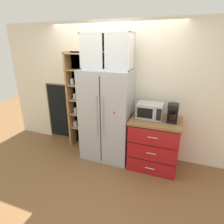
{
  "coord_description": "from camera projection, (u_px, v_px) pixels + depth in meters",
  "views": [
    {
      "loc": [
        1.24,
        -2.99,
        2.13
      ],
      "look_at": [
        0.1,
        0.04,
        0.95
      ],
      "focal_mm": 29.73,
      "sensor_mm": 36.0,
      "label": 1
    }
  ],
  "objects": [
    {
      "name": "ground_plane",
      "position": [
        107.0,
        156.0,
        3.77
      ],
      "size": [
        10.67,
        10.67,
        0.0
      ],
      "primitive_type": "plane",
      "color": "brown"
    },
    {
      "name": "wall_back_cream",
      "position": [
        114.0,
        90.0,
        3.69
      ],
      "size": [
        4.97,
        0.1,
        2.55
      ],
      "primitive_type": "cube",
      "color": "silver",
      "rests_on": "ground"
    },
    {
      "name": "refrigerator",
      "position": [
        107.0,
        116.0,
        3.51
      ],
      "size": [
        0.92,
        0.65,
        1.72
      ],
      "color": "#ADAFB5",
      "rests_on": "ground"
    },
    {
      "name": "pantry_shelf_column",
      "position": [
        80.0,
        101.0,
        3.92
      ],
      "size": [
        0.49,
        0.27,
        2.0
      ],
      "color": "brown",
      "rests_on": "ground"
    },
    {
      "name": "counter_cabinet",
      "position": [
        154.0,
        143.0,
        3.34
      ],
      "size": [
        0.86,
        0.68,
        0.92
      ],
      "color": "#A8161C",
      "rests_on": "ground"
    },
    {
      "name": "microwave",
      "position": [
        150.0,
        110.0,
        3.22
      ],
      "size": [
        0.44,
        0.33,
        0.26
      ],
      "color": "#ADAFB5",
      "rests_on": "counter_cabinet"
    },
    {
      "name": "coffee_maker",
      "position": [
        173.0,
        113.0,
        3.05
      ],
      "size": [
        0.17,
        0.2,
        0.31
      ],
      "color": "black",
      "rests_on": "counter_cabinet"
    },
    {
      "name": "mug_navy",
      "position": [
        156.0,
        117.0,
        3.13
      ],
      "size": [
        0.12,
        0.08,
        0.1
      ],
      "color": "navy",
      "rests_on": "counter_cabinet"
    },
    {
      "name": "mug_cream",
      "position": [
        156.0,
        118.0,
        3.12
      ],
      "size": [
        0.11,
        0.08,
        0.09
      ],
      "color": "silver",
      "rests_on": "counter_cabinet"
    },
    {
      "name": "bottle_green",
      "position": [
        157.0,
        114.0,
        3.11
      ],
      "size": [
        0.06,
        0.06,
        0.25
      ],
      "color": "#285B33",
      "rests_on": "counter_cabinet"
    },
    {
      "name": "upper_cabinet",
      "position": [
        107.0,
        51.0,
        3.15
      ],
      "size": [
        0.88,
        0.32,
        0.6
      ],
      "color": "silver",
      "rests_on": "refrigerator"
    },
    {
      "name": "chalkboard_menu",
      "position": [
        60.0,
        112.0,
        4.26
      ],
      "size": [
        0.6,
        0.04,
        1.31
      ],
      "color": "brown",
      "rests_on": "ground"
    }
  ]
}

